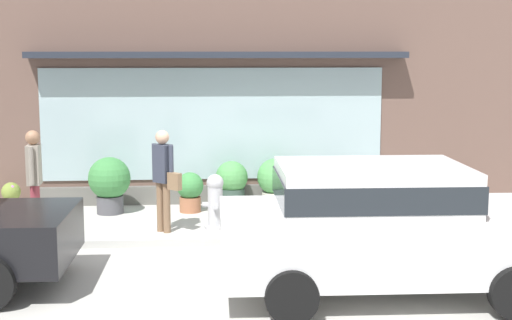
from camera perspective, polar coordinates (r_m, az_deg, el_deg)
The scene contains 14 objects.
ground_plane at distance 11.92m, azimuth -2.35°, elevation -6.19°, with size 60.00×60.00×0.00m, color #B2AFA8.
curb_strip at distance 11.72m, azimuth -2.32°, elevation -6.15°, with size 14.00×0.24×0.12m, color #B2B2AD.
storefront at distance 14.73m, azimuth -2.87°, elevation 6.17°, with size 14.00×0.81×4.96m.
fire_hydrant at distance 12.62m, azimuth -3.13°, elevation -3.17°, with size 0.43×0.40×0.94m.
pedestrian_with_handbag at distance 12.37m, azimuth -7.05°, elevation -1.03°, with size 0.50×0.49×1.70m.
pedestrian_passerby at distance 12.53m, azimuth -16.57°, elevation -1.05°, with size 0.23×0.48×1.73m.
parked_car_white at distance 9.28m, azimuth 9.55°, elevation -4.73°, with size 4.11×2.07×1.63m.
potted_plant_window_center at distance 14.03m, azimuth -11.12°, elevation -1.65°, with size 0.78×0.78×1.05m.
potted_plant_corner_tall at distance 14.40m, azimuth -1.87°, elevation -1.72°, with size 0.62×0.62×0.89m.
potted_plant_window_left at distance 14.27m, azimuth 5.03°, elevation -2.48°, with size 0.49×0.49×0.63m.
potted_plant_near_hydrant at distance 14.84m, azimuth 15.03°, elevation -2.61°, with size 0.33×0.33×0.46m.
potted_plant_window_right at distance 14.78m, azimuth -18.18°, elevation -2.56°, with size 0.36×0.36×0.54m.
potted_plant_by_entrance at distance 13.98m, azimuth -5.06°, elevation -2.34°, with size 0.50×0.50×0.75m.
potted_plant_low_front at distance 14.39m, azimuth 1.49°, elevation -1.59°, with size 0.70×0.70×0.94m.
Camera 1 is at (-0.40, -11.53, 3.01)m, focal length 52.40 mm.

